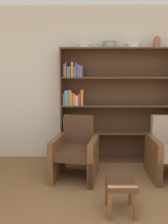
# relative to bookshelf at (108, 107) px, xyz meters

# --- Properties ---
(wall_back) EXTENTS (12.00, 0.06, 2.75)m
(wall_back) POSITION_rel_bookshelf_xyz_m (0.10, 0.17, 0.39)
(wall_back) COLOR silver
(wall_back) RESTS_ON ground
(bookshelf) EXTENTS (2.01, 0.30, 2.00)m
(bookshelf) POSITION_rel_bookshelf_xyz_m (0.00, 0.00, 0.00)
(bookshelf) COLOR brown
(bookshelf) RESTS_ON ground
(bowl_sage) EXTENTS (0.26, 0.26, 0.07)m
(bowl_sage) POSITION_rel_bookshelf_xyz_m (-0.42, -0.02, 1.05)
(bowl_sage) COLOR silver
(bowl_sage) RESTS_ON bookshelf
(bowl_slate) EXTENTS (0.24, 0.24, 0.11)m
(bowl_slate) POSITION_rel_bookshelf_xyz_m (0.02, -0.02, 1.08)
(bowl_slate) COLOR gray
(bowl_slate) RESTS_ON bookshelf
(bowl_copper) EXTENTS (0.27, 0.27, 0.08)m
(bowl_copper) POSITION_rel_bookshelf_xyz_m (0.41, -0.02, 1.06)
(bowl_copper) COLOR silver
(bowl_copper) RESTS_ON bookshelf
(vase_tall) EXTENTS (0.12, 0.12, 0.20)m
(vase_tall) POSITION_rel_bookshelf_xyz_m (0.82, -0.02, 1.10)
(vase_tall) COLOR #A36647
(vase_tall) RESTS_ON bookshelf
(armchair_leather) EXTENTS (0.75, 0.78, 0.91)m
(armchair_leather) POSITION_rel_bookshelf_xyz_m (-0.54, -0.69, -0.59)
(armchair_leather) COLOR brown
(armchair_leather) RESTS_ON ground
(footstool) EXTENTS (0.32, 0.32, 0.37)m
(footstool) POSITION_rel_bookshelf_xyz_m (0.00, -1.61, -0.69)
(footstool) COLOR brown
(footstool) RESTS_ON ground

